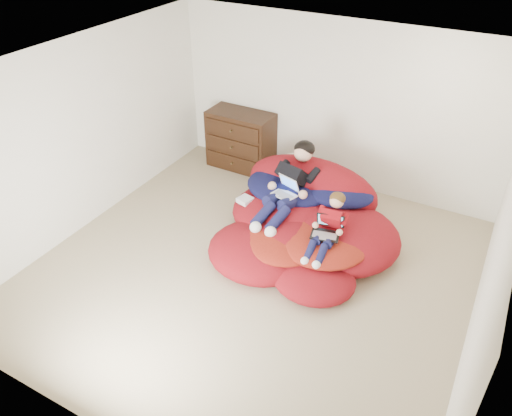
{
  "coord_description": "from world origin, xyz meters",
  "views": [
    {
      "loc": [
        2.28,
        -4.09,
        4.07
      ],
      "look_at": [
        -0.12,
        0.31,
        0.7
      ],
      "focal_mm": 35.0,
      "sensor_mm": 36.0,
      "label": 1
    }
  ],
  "objects": [
    {
      "name": "beanbag_pile",
      "position": [
        0.28,
        0.9,
        0.26
      ],
      "size": [
        2.41,
        2.36,
        0.91
      ],
      "color": "maroon",
      "rests_on": "ground"
    },
    {
      "name": "room_shell",
      "position": [
        0.0,
        0.0,
        0.22
      ],
      "size": [
        5.1,
        5.1,
        2.77
      ],
      "color": "tan",
      "rests_on": "ground"
    },
    {
      "name": "power_adapter",
      "position": [
        -0.54,
        0.77,
        0.42
      ],
      "size": [
        0.22,
        0.22,
        0.07
      ],
      "primitive_type": "cube",
      "rotation": [
        0.0,
        0.0,
        -0.25
      ],
      "color": "silver",
      "rests_on": "beanbag_pile"
    },
    {
      "name": "younger_boy",
      "position": [
        0.73,
        0.57,
        0.59
      ],
      "size": [
        0.28,
        0.89,
        0.58
      ],
      "color": "#9D0D15",
      "rests_on": "beanbag_pile"
    },
    {
      "name": "laptop_black",
      "position": [
        0.73,
        0.53,
        0.55
      ],
      "size": [
        0.38,
        0.39,
        0.24
      ],
      "color": "black",
      "rests_on": "younger_boy"
    },
    {
      "name": "dresser",
      "position": [
        -1.44,
        2.22,
        0.47
      ],
      "size": [
        1.06,
        0.59,
        0.95
      ],
      "color": "black",
      "rests_on": "ground"
    },
    {
      "name": "cream_pillow",
      "position": [
        -0.23,
        1.68,
        0.62
      ],
      "size": [
        0.45,
        0.29,
        0.29
      ],
      "primitive_type": "ellipsoid",
      "color": "white",
      "rests_on": "beanbag_pile"
    },
    {
      "name": "older_boy",
      "position": [
        -0.02,
        1.1,
        0.69
      ],
      "size": [
        0.47,
        1.39,
        0.77
      ],
      "color": "black",
      "rests_on": "beanbag_pile"
    },
    {
      "name": "laptop_white",
      "position": [
        -0.02,
        0.96,
        0.64
      ],
      "size": [
        0.35,
        0.37,
        0.22
      ],
      "color": "silver",
      "rests_on": "older_boy"
    }
  ]
}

